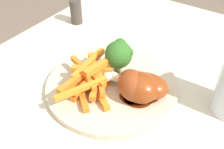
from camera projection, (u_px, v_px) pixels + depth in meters
dinner_plate at (112, 85)px, 0.51m from camera, size 0.25×0.25×0.01m
broccoli_floret_front at (118, 54)px, 0.49m from camera, size 0.05×0.06×0.07m
carrot_fries_pile at (91, 77)px, 0.49m from camera, size 0.17×0.13×0.05m
chicken_drumstick_near at (137, 86)px, 0.46m from camera, size 0.07×0.13×0.05m
chicken_drumstick_far at (145, 85)px, 0.47m from camera, size 0.07×0.12×0.04m
chicken_drumstick_extra at (132, 84)px, 0.46m from camera, size 0.09×0.11×0.05m
pepper_shaker at (76, 12)px, 0.69m from camera, size 0.03×0.03×0.06m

